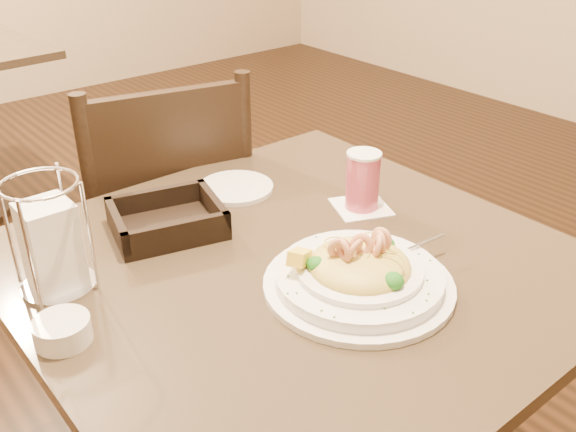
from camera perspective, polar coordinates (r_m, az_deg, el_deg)
main_table at (r=1.26m, az=0.59°, el=-12.84°), size 0.90×0.90×0.73m
dining_chair_near at (r=1.70m, az=-10.93°, el=-1.35°), size 0.50×0.50×0.93m
pasta_bowl at (r=1.04m, az=6.34°, el=-5.07°), size 0.34×0.31×0.10m
drink_glass at (r=1.27m, az=6.65°, el=3.11°), size 0.14×0.14×0.12m
bread_basket at (r=1.22m, az=-10.67°, el=-0.49°), size 0.23×0.21×0.05m
napkin_caddy at (r=1.08m, az=-20.32°, el=-2.31°), size 0.12×0.12×0.19m
side_plate at (r=1.36m, az=-4.69°, el=2.52°), size 0.17×0.17×0.01m
butter_ramekin at (r=0.99m, az=-19.42°, el=-9.58°), size 0.10×0.10×0.04m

